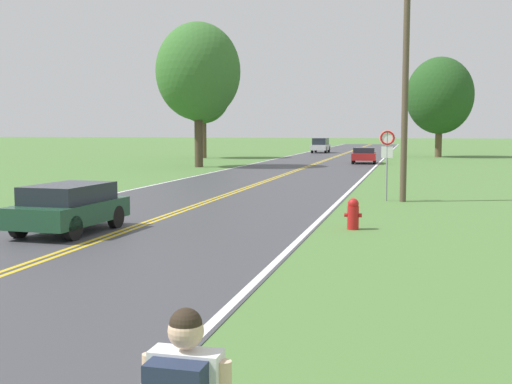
# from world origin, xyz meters

# --- Properties ---
(fire_hydrant) EXTENTS (0.48, 0.32, 0.87)m
(fire_hydrant) POSITION_xyz_m (6.01, 18.23, 0.44)
(fire_hydrant) COLOR red
(fire_hydrant) RESTS_ON ground
(traffic_sign) EXTENTS (0.60, 0.10, 2.73)m
(traffic_sign) POSITION_xyz_m (6.60, 25.65, 2.07)
(traffic_sign) COLOR gray
(traffic_sign) RESTS_ON ground
(utility_pole_midground) EXTENTS (1.80, 0.24, 8.51)m
(utility_pole_midground) POSITION_xyz_m (7.23, 25.54, 4.41)
(utility_pole_midground) COLOR brown
(utility_pole_midground) RESTS_ON ground
(tree_left_verge) EXTENTS (5.22, 5.22, 9.31)m
(tree_left_verge) POSITION_xyz_m (-11.93, 58.99, 6.28)
(tree_left_verge) COLOR brown
(tree_left_verge) RESTS_ON ground
(tree_behind_sign) EXTENTS (6.11, 6.11, 10.42)m
(tree_behind_sign) POSITION_xyz_m (-7.63, 44.99, 6.88)
(tree_behind_sign) COLOR #473828
(tree_behind_sign) RESTS_ON ground
(tree_mid_treeline) EXTENTS (6.53, 6.53, 9.80)m
(tree_mid_treeline) POSITION_xyz_m (9.96, 66.49, 6.03)
(tree_mid_treeline) COLOR brown
(tree_mid_treeline) RESTS_ON ground
(car_dark_green_hatchback_approaching) EXTENTS (1.92, 3.59, 1.31)m
(car_dark_green_hatchback_approaching) POSITION_xyz_m (-1.30, 15.82, 0.71)
(car_dark_green_hatchback_approaching) COLOR black
(car_dark_green_hatchback_approaching) RESTS_ON ground
(car_red_hatchback_mid_near) EXTENTS (2.03, 3.69, 1.29)m
(car_red_hatchback_mid_near) POSITION_xyz_m (3.72, 52.80, 0.72)
(car_red_hatchback_mid_near) COLOR black
(car_red_hatchback_mid_near) RESTS_ON ground
(car_silver_suv_mid_far) EXTENTS (1.85, 3.94, 1.72)m
(car_silver_suv_mid_far) POSITION_xyz_m (-2.97, 75.11, 0.92)
(car_silver_suv_mid_far) COLOR black
(car_silver_suv_mid_far) RESTS_ON ground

